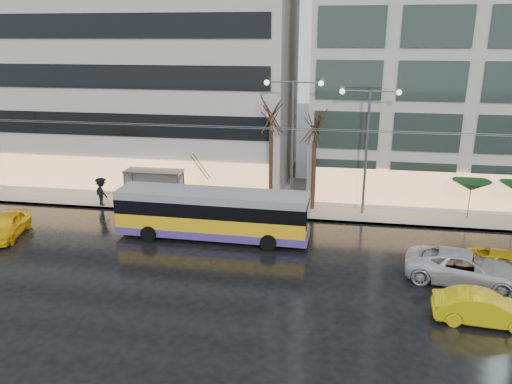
% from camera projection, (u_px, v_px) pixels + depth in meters
% --- Properties ---
extents(ground, '(140.00, 140.00, 0.00)m').
position_uv_depth(ground, '(231.00, 278.00, 25.80)').
color(ground, black).
rests_on(ground, ground).
extents(sidewalk, '(80.00, 10.00, 0.15)m').
position_uv_depth(sidewalk, '(295.00, 196.00, 38.63)').
color(sidewalk, gray).
rests_on(sidewalk, ground).
extents(kerb, '(80.00, 0.10, 0.15)m').
position_uv_depth(kerb, '(288.00, 219.00, 33.98)').
color(kerb, slate).
rests_on(kerb, ground).
extents(building_left, '(34.00, 14.00, 22.00)m').
position_uv_depth(building_left, '(94.00, 46.00, 42.85)').
color(building_left, beige).
rests_on(building_left, sidewalk).
extents(trolleybus, '(11.81, 4.70, 5.45)m').
position_uv_depth(trolleybus, '(212.00, 216.00, 30.50)').
color(trolleybus, yellow).
rests_on(trolleybus, ground).
extents(catenary, '(42.24, 5.12, 7.00)m').
position_uv_depth(catenary, '(272.00, 162.00, 31.83)').
color(catenary, '#595B60').
rests_on(catenary, ground).
extents(bus_shelter, '(4.20, 1.60, 2.51)m').
position_uv_depth(bus_shelter, '(150.00, 179.00, 36.59)').
color(bus_shelter, '#595B60').
rests_on(bus_shelter, sidewalk).
extents(street_lamp_near, '(3.96, 0.36, 9.03)m').
position_uv_depth(street_lamp_near, '(293.00, 128.00, 33.84)').
color(street_lamp_near, '#595B60').
rests_on(street_lamp_near, sidewalk).
extents(street_lamp_far, '(3.96, 0.36, 8.53)m').
position_uv_depth(street_lamp_far, '(367.00, 134.00, 33.14)').
color(street_lamp_far, '#595B60').
rests_on(street_lamp_far, sidewalk).
extents(tree_a, '(3.20, 3.20, 8.40)m').
position_uv_depth(tree_a, '(271.00, 111.00, 33.94)').
color(tree_a, black).
rests_on(tree_a, sidewalk).
extents(tree_b, '(3.20, 3.20, 7.70)m').
position_uv_depth(tree_b, '(315.00, 122.00, 33.86)').
color(tree_b, black).
rests_on(tree_b, sidewalk).
extents(parasol_a, '(2.50, 2.50, 2.65)m').
position_uv_depth(parasol_a, '(471.00, 186.00, 33.20)').
color(parasol_a, '#595B60').
rests_on(parasol_a, sidewalk).
extents(taxi_a, '(2.72, 4.70, 1.50)m').
position_uv_depth(taxi_a, '(6.00, 226.00, 30.88)').
color(taxi_a, yellow).
rests_on(taxi_a, ground).
extents(taxi_b, '(4.35, 1.78, 1.40)m').
position_uv_depth(taxi_b, '(484.00, 308.00, 21.62)').
color(taxi_b, yellow).
rests_on(taxi_b, ground).
extents(taxi_c, '(5.19, 3.56, 1.32)m').
position_uv_depth(taxi_c, '(511.00, 266.00, 25.68)').
color(taxi_c, gold).
rests_on(taxi_c, ground).
extents(sedan_silver, '(6.29, 3.92, 1.62)m').
position_uv_depth(sedan_silver, '(465.00, 268.00, 25.13)').
color(sedan_silver, silver).
rests_on(sedan_silver, ground).
extents(pedestrian_a, '(0.97, 0.98, 2.19)m').
position_uv_depth(pedestrian_a, '(172.00, 186.00, 36.11)').
color(pedestrian_a, black).
rests_on(pedestrian_a, sidewalk).
extents(pedestrian_b, '(1.16, 1.07, 1.92)m').
position_uv_depth(pedestrian_b, '(164.00, 196.00, 35.48)').
color(pedestrian_b, black).
rests_on(pedestrian_b, sidewalk).
extents(pedestrian_c, '(1.44, 1.25, 2.11)m').
position_uv_depth(pedestrian_c, '(101.00, 190.00, 36.10)').
color(pedestrian_c, black).
rests_on(pedestrian_c, sidewalk).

